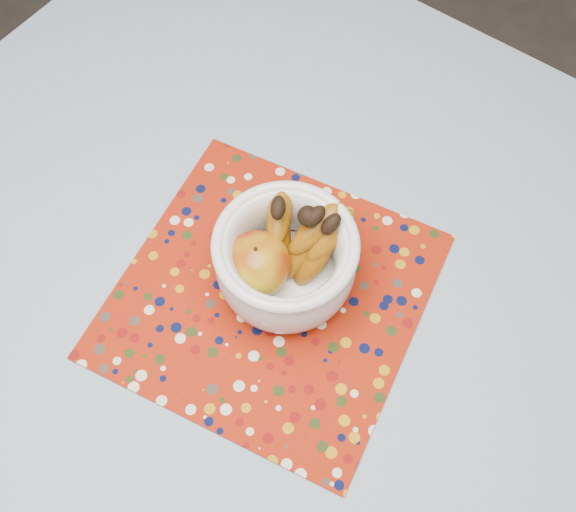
{
  "coord_description": "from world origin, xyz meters",
  "views": [
    {
      "loc": [
        0.24,
        -0.24,
        1.61
      ],
      "look_at": [
        -0.0,
        0.09,
        0.83
      ],
      "focal_mm": 42.0,
      "sensor_mm": 36.0,
      "label": 1
    }
  ],
  "objects": [
    {
      "name": "placemat",
      "position": [
        -0.01,
        0.05,
        0.76
      ],
      "size": [
        0.46,
        0.46,
        0.0
      ],
      "primitive_type": "cube",
      "rotation": [
        0.0,
        0.0,
        0.18
      ],
      "color": "maroon",
      "rests_on": "tablecloth"
    },
    {
      "name": "table",
      "position": [
        0.0,
        0.0,
        0.67
      ],
      "size": [
        1.2,
        1.2,
        0.75
      ],
      "color": "brown",
      "rests_on": "ground"
    },
    {
      "name": "fruit_bowl",
      "position": [
        -0.0,
        0.09,
        0.83
      ],
      "size": [
        0.19,
        0.2,
        0.14
      ],
      "color": "silver",
      "rests_on": "placemat"
    },
    {
      "name": "tablecloth",
      "position": [
        0.0,
        0.0,
        0.76
      ],
      "size": [
        1.32,
        1.32,
        0.01
      ],
      "primitive_type": "cube",
      "color": "slate",
      "rests_on": "table"
    }
  ]
}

